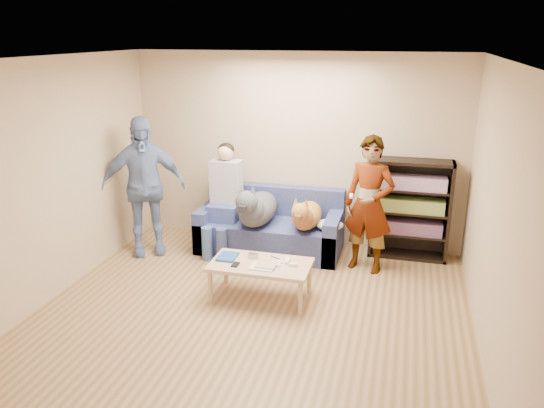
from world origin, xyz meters
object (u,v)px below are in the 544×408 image
(person_standing_right, at_px, (369,205))
(bookshelf, at_px, (410,207))
(person_seated, at_px, (224,194))
(dog_tan, at_px, (306,215))
(notebook_blue, at_px, (228,257))
(person_standing_left, at_px, (143,186))
(sofa, at_px, (271,230))
(coffee_table, at_px, (261,267))
(camera_silver, at_px, (253,256))
(dog_gray, at_px, (256,208))

(person_standing_right, bearing_deg, bookshelf, 63.02)
(person_seated, distance_m, dog_tan, 1.15)
(person_seated, height_order, bookshelf, person_seated)
(person_standing_right, xyz_separation_m, notebook_blue, (-1.46, -1.02, -0.41))
(person_standing_left, height_order, sofa, person_standing_left)
(person_seated, bearing_deg, notebook_blue, -69.23)
(person_standing_left, bearing_deg, sofa, -13.02)
(coffee_table, bearing_deg, camera_silver, 135.00)
(notebook_blue, distance_m, camera_silver, 0.29)
(notebook_blue, bearing_deg, person_standing_right, 34.82)
(dog_tan, bearing_deg, person_standing_left, -172.38)
(coffee_table, bearing_deg, person_seated, 124.37)
(person_standing_left, bearing_deg, person_standing_right, -26.90)
(person_standing_left, relative_size, sofa, 0.97)
(notebook_blue, bearing_deg, dog_tan, 58.48)
(coffee_table, bearing_deg, bookshelf, 46.05)
(person_standing_left, bearing_deg, notebook_blue, -60.67)
(person_seated, relative_size, coffee_table, 1.34)
(person_standing_right, relative_size, dog_gray, 1.33)
(dog_tan, relative_size, bookshelf, 0.88)
(notebook_blue, height_order, dog_tan, dog_tan)
(dog_gray, bearing_deg, camera_silver, -75.58)
(person_standing_left, distance_m, bookshelf, 3.47)
(sofa, relative_size, coffee_table, 1.73)
(camera_silver, xyz_separation_m, sofa, (-0.13, 1.26, -0.16))
(person_standing_left, relative_size, dog_gray, 1.45)
(person_seated, xyz_separation_m, bookshelf, (2.41, 0.36, -0.09))
(dog_gray, xyz_separation_m, coffee_table, (0.38, -1.12, -0.29))
(bookshelf, bearing_deg, sofa, -172.60)
(dog_gray, bearing_deg, person_seated, 164.69)
(person_standing_right, bearing_deg, person_standing_left, -161.04)
(camera_silver, distance_m, dog_tan, 1.12)
(person_standing_right, relative_size, bookshelf, 1.30)
(camera_silver, height_order, dog_gray, dog_gray)
(camera_silver, relative_size, coffee_table, 0.10)
(notebook_blue, height_order, person_seated, person_seated)
(camera_silver, distance_m, person_seated, 1.39)
(notebook_blue, height_order, dog_gray, dog_gray)
(sofa, distance_m, bookshelf, 1.86)
(sofa, bearing_deg, notebook_blue, -96.60)
(notebook_blue, xyz_separation_m, dog_tan, (0.67, 1.10, 0.18))
(person_standing_right, distance_m, person_seated, 1.93)
(dog_gray, relative_size, bookshelf, 0.98)
(dog_gray, bearing_deg, sofa, 63.11)
(notebook_blue, bearing_deg, camera_silver, 14.04)
(camera_silver, height_order, coffee_table, camera_silver)
(person_standing_right, distance_m, sofa, 1.46)
(person_standing_right, xyz_separation_m, coffee_table, (-1.06, -1.07, -0.47))
(sofa, xyz_separation_m, person_seated, (-0.61, -0.13, 0.49))
(person_seated, height_order, coffee_table, person_seated)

